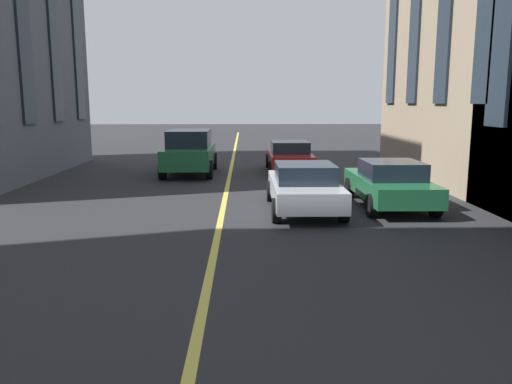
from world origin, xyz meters
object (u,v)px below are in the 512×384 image
car_red_mid (289,156)px  car_silver_parked_a (304,187)px  car_green_far (390,183)px  car_green_trailing (190,151)px

car_red_mid → car_silver_parked_a: 8.17m
car_green_far → car_red_mid: bearing=16.8°
car_red_mid → car_green_trailing: (-0.45, 4.33, 0.27)m
car_green_far → car_green_trailing: size_ratio=0.94×
car_green_far → car_green_trailing: (7.14, 6.62, 0.27)m
car_green_far → car_silver_parked_a: 2.65m
car_silver_parked_a → car_green_far: bearing=-77.5°
car_green_far → car_silver_parked_a: size_ratio=1.00×
car_red_mid → car_green_trailing: car_green_trailing is taller
car_red_mid → car_green_trailing: bearing=96.0°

